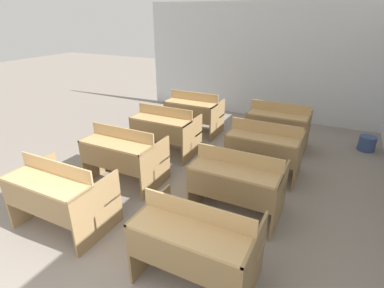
# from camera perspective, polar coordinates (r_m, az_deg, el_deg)

# --- Properties ---
(wall_back) EXTENTS (5.99, 0.06, 2.75)m
(wall_back) POSITION_cam_1_polar(r_m,az_deg,el_deg) (7.84, 12.41, 15.05)
(wall_back) COLOR silver
(wall_back) RESTS_ON ground_plane
(bench_front_left) EXTENTS (1.12, 0.78, 0.92)m
(bench_front_left) POSITION_cam_1_polar(r_m,az_deg,el_deg) (4.00, -23.81, -8.62)
(bench_front_left) COLOR #997B51
(bench_front_left) RESTS_ON ground_plane
(bench_front_right) EXTENTS (1.12, 0.78, 0.92)m
(bench_front_right) POSITION_cam_1_polar(r_m,az_deg,el_deg) (3.00, 0.84, -18.18)
(bench_front_right) COLOR olive
(bench_front_right) RESTS_ON ground_plane
(bench_second_left) EXTENTS (1.12, 0.78, 0.92)m
(bench_second_left) POSITION_cam_1_polar(r_m,az_deg,el_deg) (4.73, -12.83, -1.96)
(bench_second_left) COLOR #94754B
(bench_second_left) RESTS_ON ground_plane
(bench_second_right) EXTENTS (1.12, 0.78, 0.92)m
(bench_second_right) POSITION_cam_1_polar(r_m,az_deg,el_deg) (3.93, 8.60, -7.20)
(bench_second_right) COLOR #93744A
(bench_second_right) RESTS_ON ground_plane
(bench_third_left) EXTENTS (1.12, 0.78, 0.92)m
(bench_third_left) POSITION_cam_1_polar(r_m,az_deg,el_deg) (5.64, -5.11, 2.80)
(bench_third_left) COLOR olive
(bench_third_left) RESTS_ON ground_plane
(bench_third_right) EXTENTS (1.12, 0.78, 0.92)m
(bench_third_right) POSITION_cam_1_polar(r_m,az_deg,el_deg) (4.98, 13.55, -0.73)
(bench_third_right) COLOR olive
(bench_third_right) RESTS_ON ground_plane
(bench_back_left) EXTENTS (1.12, 0.78, 0.92)m
(bench_back_left) POSITION_cam_1_polar(r_m,az_deg,el_deg) (6.64, 0.34, 6.15)
(bench_back_left) COLOR #93754A
(bench_back_left) RESTS_ON ground_plane
(bench_back_right) EXTENTS (1.12, 0.78, 0.92)m
(bench_back_right) POSITION_cam_1_polar(r_m,az_deg,el_deg) (6.10, 16.08, 3.58)
(bench_back_right) COLOR olive
(bench_back_right) RESTS_ON ground_plane
(wastepaper_bin) EXTENTS (0.31, 0.31, 0.29)m
(wastepaper_bin) POSITION_cam_1_polar(r_m,az_deg,el_deg) (6.77, 30.36, 0.10)
(wastepaper_bin) COLOR #33477A
(wastepaper_bin) RESTS_ON ground_plane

